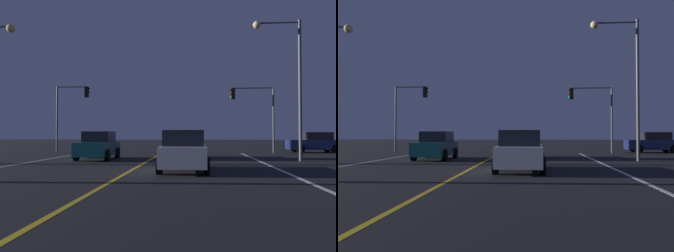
{
  "view_description": "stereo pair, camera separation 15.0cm",
  "coord_description": "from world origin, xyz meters",
  "views": [
    {
      "loc": [
        2.74,
        0.98,
        1.54
      ],
      "look_at": [
        0.74,
        26.71,
        2.12
      ],
      "focal_mm": 38.59,
      "sensor_mm": 36.0,
      "label": 1
    },
    {
      "loc": [
        2.89,
        0.98,
        1.54
      ],
      "look_at": [
        0.74,
        26.71,
        2.12
      ],
      "focal_mm": 38.59,
      "sensor_mm": 36.0,
      "label": 2
    }
  ],
  "objects": [
    {
      "name": "street_lamp_right_far",
      "position": [
        8.01,
        21.93,
        5.16
      ],
      "size": [
        2.72,
        0.44,
        8.08
      ],
      "rotation": [
        0.0,
        0.0,
        3.14
      ],
      "color": "#4C4C51",
      "rests_on": "ground"
    },
    {
      "name": "traffic_light_near_left",
      "position": [
        -7.66,
        30.6,
        4.12
      ],
      "size": [
        2.88,
        0.36,
        5.58
      ],
      "color": "#4C4C51",
      "rests_on": "ground"
    },
    {
      "name": "traffic_light_near_right",
      "position": [
        7.29,
        30.6,
        3.99
      ],
      "size": [
        3.54,
        0.36,
        5.33
      ],
      "rotation": [
        0.0,
        0.0,
        3.14
      ],
      "color": "#4C4C51",
      "rests_on": "ground"
    },
    {
      "name": "car_ahead_far",
      "position": [
        2.14,
        23.85,
        0.82
      ],
      "size": [
        2.02,
        4.3,
        1.7
      ],
      "rotation": [
        0.0,
        0.0,
        1.57
      ],
      "color": "black",
      "rests_on": "ground"
    },
    {
      "name": "lane_edge_right",
      "position": [
        6.33,
        12.05,
        0.0
      ],
      "size": [
        0.16,
        36.1,
        0.01
      ],
      "primitive_type": "cube",
      "color": "silver",
      "rests_on": "ground"
    },
    {
      "name": "car_lead_same_lane",
      "position": [
        2.24,
        15.97,
        0.82
      ],
      "size": [
        2.02,
        4.3,
        1.7
      ],
      "rotation": [
        0.0,
        0.0,
        1.57
      ],
      "color": "black",
      "rests_on": "ground"
    },
    {
      "name": "car_crossing_side",
      "position": [
        12.57,
        31.73,
        0.82
      ],
      "size": [
        4.3,
        2.02,
        1.7
      ],
      "rotation": [
        0.0,
        0.0,
        3.14
      ],
      "color": "black",
      "rests_on": "ground"
    },
    {
      "name": "car_oncoming",
      "position": [
        -3.18,
        22.52,
        0.82
      ],
      "size": [
        2.02,
        4.3,
        1.7
      ],
      "rotation": [
        0.0,
        0.0,
        -1.57
      ],
      "color": "black",
      "rests_on": "ground"
    },
    {
      "name": "lane_center_divider",
      "position": [
        0.0,
        12.05,
        0.0
      ],
      "size": [
        0.16,
        36.1,
        0.01
      ],
      "primitive_type": "cube",
      "color": "gold",
      "rests_on": "ground"
    }
  ]
}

